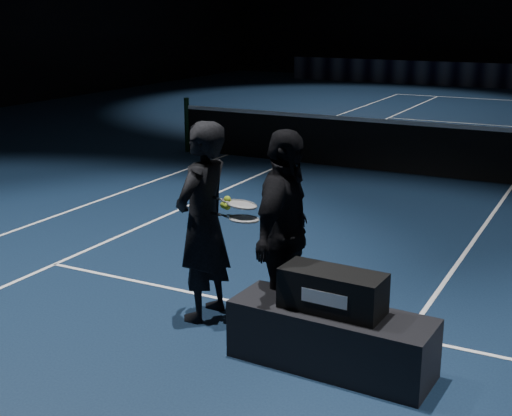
{
  "coord_description": "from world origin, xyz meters",
  "views": [
    {
      "loc": [
        1.48,
        -12.18,
        2.83
      ],
      "look_at": [
        -1.27,
        -6.85,
        1.15
      ],
      "focal_mm": 50.0,
      "sensor_mm": 36.0,
      "label": 1
    }
  ],
  "objects_px": {
    "player_b": "(283,237)",
    "racket_lower": "(244,219)",
    "player_a": "(203,222)",
    "racket_bag": "(333,291)",
    "player_bench": "(331,338)",
    "racket_upper": "(242,204)",
    "tennis_balls": "(226,204)"
  },
  "relations": [
    {
      "from": "player_b",
      "to": "racket_lower",
      "type": "distance_m",
      "value": 0.41
    },
    {
      "from": "racket_lower",
      "to": "player_bench",
      "type": "bearing_deg",
      "value": -15.29
    },
    {
      "from": "player_bench",
      "to": "tennis_balls",
      "type": "relative_size",
      "value": 13.89
    },
    {
      "from": "player_bench",
      "to": "player_a",
      "type": "distance_m",
      "value": 1.64
    },
    {
      "from": "racket_upper",
      "to": "tennis_balls",
      "type": "distance_m",
      "value": 0.15
    },
    {
      "from": "player_bench",
      "to": "racket_upper",
      "type": "bearing_deg",
      "value": 162.05
    },
    {
      "from": "player_b",
      "to": "racket_upper",
      "type": "distance_m",
      "value": 0.5
    },
    {
      "from": "racket_lower",
      "to": "racket_bag",
      "type": "bearing_deg",
      "value": -15.29
    },
    {
      "from": "racket_bag",
      "to": "racket_lower",
      "type": "height_order",
      "value": "racket_lower"
    },
    {
      "from": "player_bench",
      "to": "racket_bag",
      "type": "bearing_deg",
      "value": 0.0
    },
    {
      "from": "racket_bag",
      "to": "player_b",
      "type": "distance_m",
      "value": 0.72
    },
    {
      "from": "racket_bag",
      "to": "tennis_balls",
      "type": "xyz_separation_m",
      "value": [
        -1.18,
        0.37,
        0.48
      ]
    },
    {
      "from": "racket_bag",
      "to": "player_a",
      "type": "relative_size",
      "value": 0.44
    },
    {
      "from": "player_a",
      "to": "racket_lower",
      "type": "relative_size",
      "value": 2.76
    },
    {
      "from": "player_b",
      "to": "racket_upper",
      "type": "xyz_separation_m",
      "value": [
        -0.45,
        0.07,
        0.22
      ]
    },
    {
      "from": "racket_lower",
      "to": "racket_upper",
      "type": "xyz_separation_m",
      "value": [
        -0.05,
        0.04,
        0.12
      ]
    },
    {
      "from": "player_b",
      "to": "racket_lower",
      "type": "bearing_deg",
      "value": 79.25
    },
    {
      "from": "player_b",
      "to": "player_bench",
      "type": "bearing_deg",
      "value": -125.11
    },
    {
      "from": "racket_bag",
      "to": "player_b",
      "type": "bearing_deg",
      "value": 154.3
    },
    {
      "from": "player_a",
      "to": "tennis_balls",
      "type": "height_order",
      "value": "player_a"
    },
    {
      "from": "player_bench",
      "to": "tennis_balls",
      "type": "distance_m",
      "value": 1.53
    },
    {
      "from": "player_a",
      "to": "player_bench",
      "type": "bearing_deg",
      "value": 78.08
    },
    {
      "from": "player_a",
      "to": "racket_bag",
      "type": "bearing_deg",
      "value": 78.08
    },
    {
      "from": "racket_bag",
      "to": "player_b",
      "type": "xyz_separation_m",
      "value": [
        -0.59,
        0.32,
        0.27
      ]
    },
    {
      "from": "player_a",
      "to": "racket_lower",
      "type": "distance_m",
      "value": 0.46
    },
    {
      "from": "player_a",
      "to": "racket_upper",
      "type": "relative_size",
      "value": 2.76
    },
    {
      "from": "player_a",
      "to": "tennis_balls",
      "type": "relative_size",
      "value": 15.63
    },
    {
      "from": "player_bench",
      "to": "player_b",
      "type": "distance_m",
      "value": 0.96
    },
    {
      "from": "player_bench",
      "to": "player_a",
      "type": "xyz_separation_m",
      "value": [
        -1.44,
        0.38,
        0.69
      ]
    },
    {
      "from": "tennis_balls",
      "to": "player_b",
      "type": "bearing_deg",
      "value": -4.61
    },
    {
      "from": "player_bench",
      "to": "racket_upper",
      "type": "xyz_separation_m",
      "value": [
        -1.03,
        0.39,
        0.9
      ]
    },
    {
      "from": "player_a",
      "to": "racket_lower",
      "type": "xyz_separation_m",
      "value": [
        0.45,
        -0.03,
        0.1
      ]
    }
  ]
}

